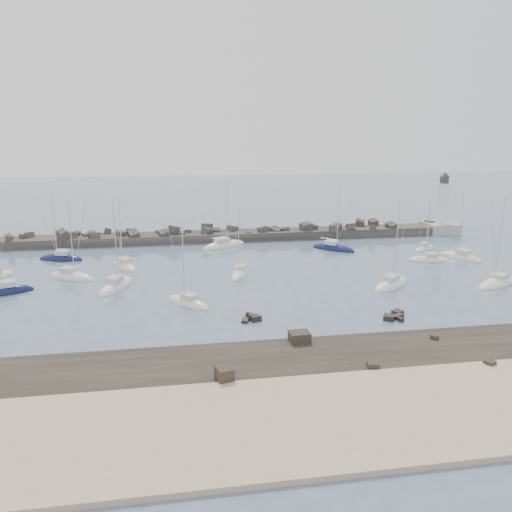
{
  "coord_description": "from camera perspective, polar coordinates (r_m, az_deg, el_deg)",
  "views": [
    {
      "loc": [
        -13.03,
        -66.59,
        22.95
      ],
      "look_at": [
        -0.22,
        12.0,
        2.84
      ],
      "focal_mm": 35.0,
      "sensor_mm": 36.0,
      "label": 1
    }
  ],
  "objects": [
    {
      "name": "lighthouse",
      "position": [
        122.22,
        20.36,
        3.94
      ],
      "size": [
        7.0,
        7.0,
        14.6
      ],
      "color": "#9A9995",
      "rests_on": "ground"
    },
    {
      "name": "sailboat_10",
      "position": [
        99.54,
        22.37,
        -0.16
      ],
      "size": [
        6.21,
        8.68,
        13.37
      ],
      "color": "white",
      "rests_on": "ground"
    },
    {
      "name": "sailboat_12",
      "position": [
        104.3,
        18.72,
        0.78
      ],
      "size": [
        6.68,
        5.84,
        10.94
      ],
      "color": "white",
      "rests_on": "ground"
    },
    {
      "name": "sailboat_2",
      "position": [
        80.95,
        -26.71,
        -3.74
      ],
      "size": [
        8.09,
        4.99,
        12.54
      ],
      "color": "#0F153F",
      "rests_on": "ground"
    },
    {
      "name": "sailboat_6",
      "position": [
        81.54,
        -1.85,
        -2.08
      ],
      "size": [
        4.94,
        7.98,
        12.16
      ],
      "color": "white",
      "rests_on": "ground"
    },
    {
      "name": "sailboat_13",
      "position": [
        84.87,
        -20.36,
        -2.32
      ],
      "size": [
        8.83,
        6.71,
        13.84
      ],
      "color": "white",
      "rests_on": "ground"
    },
    {
      "name": "rock_cluster_near",
      "position": [
        62.8,
        -0.43,
        -7.12
      ],
      "size": [
        2.68,
        2.97,
        1.24
      ],
      "color": "black",
      "rests_on": "ground"
    },
    {
      "name": "sailboat_7",
      "position": [
        78.67,
        15.23,
        -3.19
      ],
      "size": [
        9.03,
        8.18,
        14.76
      ],
      "color": "white",
      "rests_on": "ground"
    },
    {
      "name": "rock_cluster_far",
      "position": [
        65.65,
        15.49,
        -6.72
      ],
      "size": [
        3.66,
        3.64,
        1.25
      ],
      "color": "black",
      "rests_on": "ground"
    },
    {
      "name": "sailboat_3",
      "position": [
        77.84,
        -15.67,
        -3.4
      ],
      "size": [
        5.97,
        9.6,
        14.63
      ],
      "color": "white",
      "rests_on": "ground"
    },
    {
      "name": "sailboat_11",
      "position": [
        85.0,
        25.85,
        -2.86
      ],
      "size": [
        9.71,
        6.9,
        14.75
      ],
      "color": "white",
      "rests_on": "ground"
    },
    {
      "name": "sailboat_4",
      "position": [
        101.53,
        -3.68,
        1.17
      ],
      "size": [
        10.32,
        7.67,
        15.86
      ],
      "color": "white",
      "rests_on": "ground"
    },
    {
      "name": "sailboat_5",
      "position": [
        68.67,
        -7.78,
        -5.36
      ],
      "size": [
        6.79,
        7.34,
        12.17
      ],
      "color": "white",
      "rests_on": "ground"
    },
    {
      "name": "breakwater",
      "position": [
        107.15,
        -5.97,
        1.92
      ],
      "size": [
        115.0,
        7.87,
        5.54
      ],
      "color": "#302D2B",
      "rests_on": "ground"
    },
    {
      "name": "sailboat_9",
      "position": [
        95.28,
        19.14,
        -0.48
      ],
      "size": [
        7.67,
        3.83,
        11.71
      ],
      "color": "white",
      "rests_on": "ground"
    },
    {
      "name": "sailboat_1",
      "position": [
        89.18,
        -14.82,
        -1.12
      ],
      "size": [
        6.1,
        8.77,
        13.49
      ],
      "color": "white",
      "rests_on": "ground"
    },
    {
      "name": "sailboat_14",
      "position": [
        97.53,
        -21.38,
        -0.34
      ],
      "size": [
        8.63,
        4.82,
        13.22
      ],
      "color": "#0F153F",
      "rests_on": "ground"
    },
    {
      "name": "rock_shelf",
      "position": [
        51.74,
        6.12,
        -12.22
      ],
      "size": [
        140.0,
        12.0,
        2.0
      ],
      "color": "black",
      "rests_on": "ground"
    },
    {
      "name": "sailboat_8",
      "position": [
        99.82,
        8.82,
        0.8
      ],
      "size": [
        8.43,
        8.2,
        14.24
      ],
      "color": "#0F153F",
      "rests_on": "ground"
    },
    {
      "name": "ground",
      "position": [
        71.63,
        1.72,
        -4.52
      ],
      "size": [
        400.0,
        400.0,
        0.0
      ],
      "primitive_type": "plane",
      "color": "slate",
      "rests_on": "ground"
    },
    {
      "name": "sand_strip",
      "position": [
        43.51,
        10.15,
        -17.91
      ],
      "size": [
        140.0,
        14.0,
        1.0
      ],
      "primitive_type": "cube",
      "color": "#C8AF8A",
      "rests_on": "ground"
    }
  ]
}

